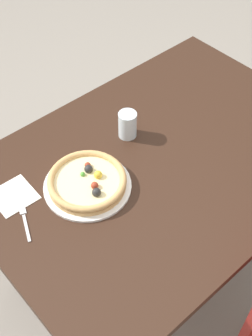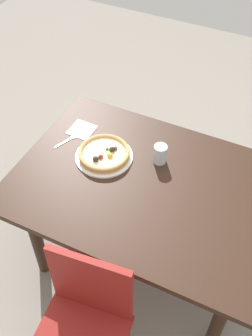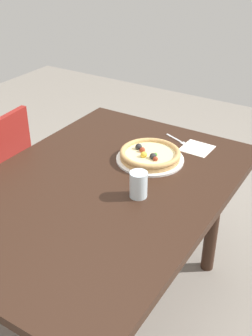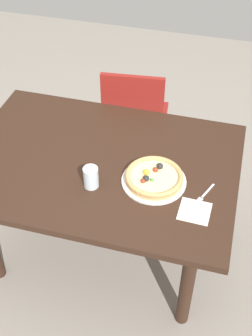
# 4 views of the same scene
# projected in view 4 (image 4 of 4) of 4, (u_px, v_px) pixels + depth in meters

# --- Properties ---
(ground_plane) EXTENTS (6.00, 6.00, 0.00)m
(ground_plane) POSITION_uv_depth(u_px,v_px,m) (104.00, 249.00, 2.75)
(ground_plane) COLOR gray
(dining_table) EXTENTS (1.39, 0.97, 0.73)m
(dining_table) POSITION_uv_depth(u_px,v_px,m) (100.00, 175.00, 2.32)
(dining_table) COLOR #331E14
(dining_table) RESTS_ON ground
(chair_near) EXTENTS (0.44, 0.44, 0.89)m
(chair_near) POSITION_uv_depth(u_px,v_px,m) (135.00, 119.00, 2.92)
(chair_near) COLOR maroon
(chair_near) RESTS_ON ground
(plate) EXTENTS (0.31, 0.31, 0.01)m
(plate) POSITION_uv_depth(u_px,v_px,m) (154.00, 181.00, 2.14)
(plate) COLOR white
(plate) RESTS_ON dining_table
(pizza) EXTENTS (0.28, 0.28, 0.05)m
(pizza) POSITION_uv_depth(u_px,v_px,m) (154.00, 177.00, 2.13)
(pizza) COLOR tan
(pizza) RESTS_ON plate
(fork) EXTENTS (0.08, 0.16, 0.00)m
(fork) POSITION_uv_depth(u_px,v_px,m) (203.00, 196.00, 2.07)
(fork) COLOR silver
(fork) RESTS_ON dining_table
(drinking_glass) EXTENTS (0.07, 0.07, 0.11)m
(drinking_glass) POSITION_uv_depth(u_px,v_px,m) (91.00, 177.00, 2.09)
(drinking_glass) COLOR silver
(drinking_glass) RESTS_ON dining_table
(napkin) EXTENTS (0.14, 0.14, 0.00)m
(napkin) POSITION_uv_depth(u_px,v_px,m) (195.00, 211.00, 2.00)
(napkin) COLOR white
(napkin) RESTS_ON dining_table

